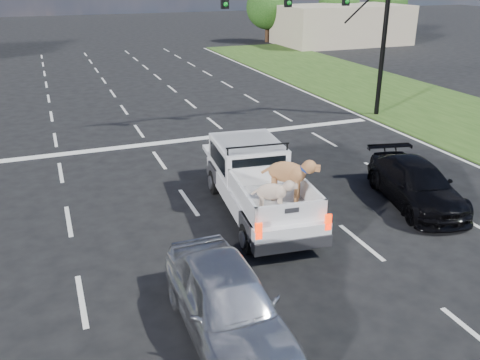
{
  "coord_description": "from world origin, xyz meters",
  "views": [
    {
      "loc": [
        -5.36,
        -9.65,
        6.5
      ],
      "look_at": [
        -0.85,
        2.0,
        1.37
      ],
      "focal_mm": 38.0,
      "sensor_mm": 36.0,
      "label": 1
    }
  ],
  "objects_px": {
    "traffic_signal": "(341,15)",
    "pickup_truck": "(259,181)",
    "black_coupe": "(416,184)",
    "silver_sedan": "(227,302)"
  },
  "relations": [
    {
      "from": "traffic_signal",
      "to": "silver_sedan",
      "type": "bearing_deg",
      "value": -128.12
    },
    {
      "from": "pickup_truck",
      "to": "traffic_signal",
      "type": "bearing_deg",
      "value": 53.51
    },
    {
      "from": "silver_sedan",
      "to": "black_coupe",
      "type": "relative_size",
      "value": 0.98
    },
    {
      "from": "pickup_truck",
      "to": "silver_sedan",
      "type": "bearing_deg",
      "value": -113.41
    },
    {
      "from": "traffic_signal",
      "to": "pickup_truck",
      "type": "bearing_deg",
      "value": -132.5
    },
    {
      "from": "traffic_signal",
      "to": "black_coupe",
      "type": "relative_size",
      "value": 2.12
    },
    {
      "from": "traffic_signal",
      "to": "black_coupe",
      "type": "xyz_separation_m",
      "value": [
        -2.59,
        -9.01,
        -4.1
      ]
    },
    {
      "from": "silver_sedan",
      "to": "black_coupe",
      "type": "xyz_separation_m",
      "value": [
        7.3,
        3.59,
        -0.1
      ]
    },
    {
      "from": "pickup_truck",
      "to": "silver_sedan",
      "type": "height_order",
      "value": "pickup_truck"
    },
    {
      "from": "traffic_signal",
      "to": "pickup_truck",
      "type": "height_order",
      "value": "traffic_signal"
    }
  ]
}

